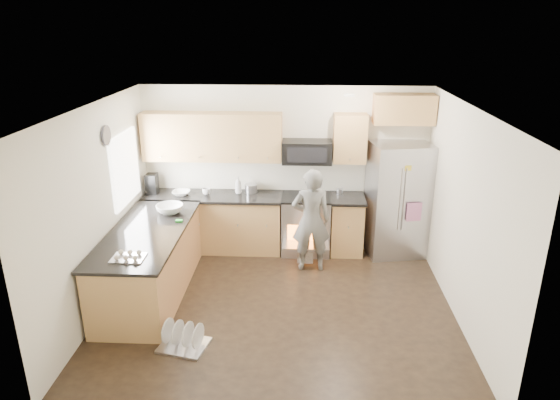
# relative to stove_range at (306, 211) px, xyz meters

# --- Properties ---
(ground) EXTENTS (4.50, 4.50, 0.00)m
(ground) POSITION_rel_stove_range_xyz_m (-0.35, -1.69, -0.68)
(ground) COLOR black
(ground) RESTS_ON ground
(room_shell) EXTENTS (4.54, 4.04, 2.62)m
(room_shell) POSITION_rel_stove_range_xyz_m (-0.39, -1.68, 1.00)
(room_shell) COLOR white
(room_shell) RESTS_ON ground
(back_cabinet_run) EXTENTS (4.45, 0.64, 2.50)m
(back_cabinet_run) POSITION_rel_stove_range_xyz_m (-0.94, 0.05, 0.29)
(back_cabinet_run) COLOR #C07E4C
(back_cabinet_run) RESTS_ON ground
(peninsula) EXTENTS (0.96, 2.36, 1.05)m
(peninsula) POSITION_rel_stove_range_xyz_m (-2.10, -1.44, -0.21)
(peninsula) COLOR #C07E4C
(peninsula) RESTS_ON ground
(stove_range) EXTENTS (0.76, 0.97, 1.79)m
(stove_range) POSITION_rel_stove_range_xyz_m (0.00, 0.00, 0.00)
(stove_range) COLOR #B7B7BC
(stove_range) RESTS_ON ground
(refrigerator) EXTENTS (0.98, 0.82, 1.79)m
(refrigerator) POSITION_rel_stove_range_xyz_m (1.42, 0.01, 0.22)
(refrigerator) COLOR #B7B7BC
(refrigerator) RESTS_ON ground
(person) EXTENTS (0.59, 0.41, 1.56)m
(person) POSITION_rel_stove_range_xyz_m (0.07, -0.62, 0.10)
(person) COLOR slate
(person) RESTS_ON ground
(dish_rack) EXTENTS (0.61, 0.53, 0.33)m
(dish_rack) POSITION_rel_stove_range_xyz_m (-1.39, -2.62, -0.59)
(dish_rack) COLOR #B7B7BC
(dish_rack) RESTS_ON ground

